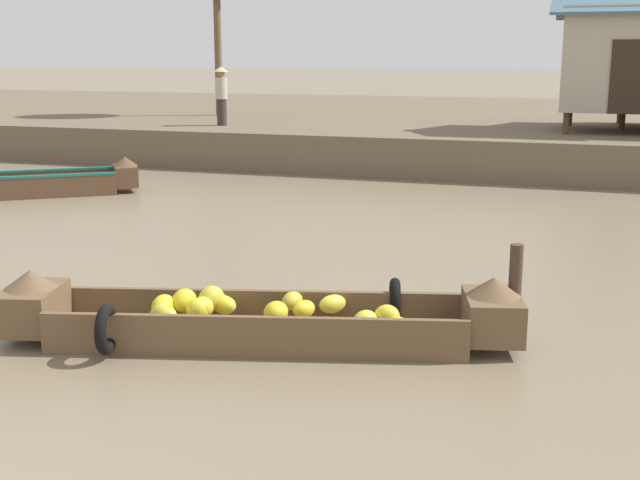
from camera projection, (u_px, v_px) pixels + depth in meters
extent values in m
plane|color=#7A6B51|center=(318.00, 245.00, 13.45)|extent=(300.00, 300.00, 0.00)
cube|color=brown|center=(471.00, 126.00, 29.40)|extent=(160.00, 20.00, 1.02)
cube|color=brown|center=(259.00, 337.00, 8.91)|extent=(4.51, 2.12, 0.12)
cube|color=brown|center=(264.00, 304.00, 9.33)|extent=(4.27, 1.20, 0.32)
cube|color=brown|center=(253.00, 332.00, 8.41)|extent=(4.27, 1.20, 0.32)
cube|color=brown|center=(492.00, 316.00, 8.71)|extent=(0.77, 0.99, 0.45)
cone|color=brown|center=(494.00, 286.00, 8.64)|extent=(0.68, 0.68, 0.20)
cube|color=brown|center=(32.00, 308.00, 8.99)|extent=(0.77, 0.99, 0.45)
cone|color=brown|center=(30.00, 279.00, 8.92)|extent=(0.68, 0.68, 0.20)
cube|color=brown|center=(172.00, 314.00, 8.92)|extent=(0.43, 0.94, 0.05)
torus|color=black|center=(395.00, 301.00, 9.35)|extent=(0.25, 0.53, 0.52)
torus|color=black|center=(107.00, 330.00, 8.37)|extent=(0.25, 0.53, 0.52)
ellipsoid|color=yellow|center=(202.00, 307.00, 8.79)|extent=(0.33, 0.34, 0.23)
ellipsoid|color=yellow|center=(387.00, 316.00, 8.60)|extent=(0.30, 0.25, 0.25)
ellipsoid|color=yellow|center=(304.00, 309.00, 8.85)|extent=(0.29, 0.33, 0.19)
ellipsoid|color=yellow|center=(198.00, 310.00, 8.75)|extent=(0.31, 0.29, 0.26)
ellipsoid|color=gold|center=(217.00, 301.00, 9.13)|extent=(0.35, 0.35, 0.22)
ellipsoid|color=yellow|center=(184.00, 301.00, 8.95)|extent=(0.32, 0.36, 0.28)
ellipsoid|color=gold|center=(212.00, 298.00, 9.03)|extent=(0.35, 0.37, 0.27)
ellipsoid|color=yellow|center=(365.00, 322.00, 8.52)|extent=(0.34, 0.35, 0.25)
ellipsoid|color=gold|center=(395.00, 326.00, 8.53)|extent=(0.40, 0.38, 0.21)
ellipsoid|color=yellow|center=(147.00, 322.00, 8.67)|extent=(0.35, 0.33, 0.18)
ellipsoid|color=yellow|center=(276.00, 312.00, 8.59)|extent=(0.27, 0.31, 0.23)
ellipsoid|color=yellow|center=(163.00, 316.00, 8.60)|extent=(0.34, 0.25, 0.26)
ellipsoid|color=gold|center=(292.00, 301.00, 9.10)|extent=(0.26, 0.33, 0.21)
ellipsoid|color=yellow|center=(164.00, 307.00, 8.85)|extent=(0.27, 0.34, 0.27)
ellipsoid|color=yellow|center=(224.00, 305.00, 9.05)|extent=(0.39, 0.34, 0.20)
ellipsoid|color=yellow|center=(333.00, 304.00, 9.08)|extent=(0.36, 0.39, 0.21)
cube|color=brown|center=(29.00, 193.00, 18.08)|extent=(3.60, 3.02, 0.12)
cube|color=brown|center=(28.00, 180.00, 18.47)|extent=(3.04, 2.24, 0.34)
cube|color=brown|center=(27.00, 186.00, 17.58)|extent=(3.04, 2.24, 0.34)
cube|color=#196B60|center=(28.00, 171.00, 18.43)|extent=(3.05, 2.25, 0.05)
cube|color=#196B60|center=(27.00, 177.00, 17.54)|extent=(3.05, 2.25, 0.05)
cube|color=brown|center=(126.00, 176.00, 18.64)|extent=(0.92, 1.00, 0.46)
cone|color=brown|center=(125.00, 161.00, 18.56)|extent=(0.78, 0.78, 0.20)
cylinder|color=#4C3826|center=(566.00, 123.00, 21.14)|extent=(0.16, 0.16, 0.56)
cylinder|color=#4C3826|center=(570.00, 116.00, 23.63)|extent=(0.16, 0.16, 0.56)
cube|color=#B2A893|center=(626.00, 59.00, 21.62)|extent=(3.14, 3.09, 2.63)
cube|color=#2D2319|center=(627.00, 77.00, 20.26)|extent=(0.80, 0.04, 1.80)
cylinder|color=#4C3826|center=(622.00, 121.00, 22.18)|extent=(0.16, 0.16, 0.52)
cylinder|color=#4C3826|center=(620.00, 114.00, 24.60)|extent=(0.16, 0.16, 0.52)
cylinder|color=brown|center=(218.00, 45.00, 27.19)|extent=(0.24, 0.24, 4.58)
cylinder|color=#332D28|center=(222.00, 112.00, 23.71)|extent=(0.28, 0.28, 0.75)
cylinder|color=#B7AD99|center=(221.00, 88.00, 23.56)|extent=(0.34, 0.34, 0.60)
sphere|color=#9E7556|center=(221.00, 73.00, 23.47)|extent=(0.22, 0.22, 0.22)
cone|color=tan|center=(221.00, 69.00, 23.44)|extent=(0.44, 0.44, 0.14)
cylinder|color=#423323|center=(515.00, 295.00, 8.77)|extent=(0.14, 0.14, 1.09)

